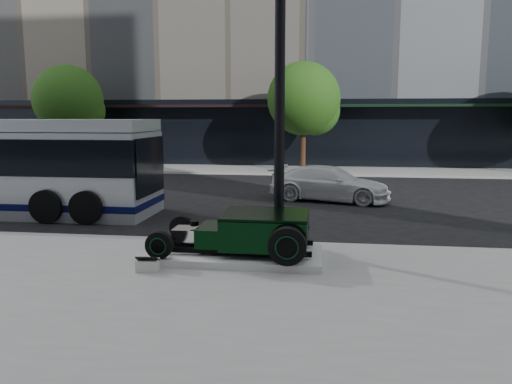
# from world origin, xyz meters

# --- Properties ---
(ground) EXTENTS (120.00, 120.00, 0.00)m
(ground) POSITION_xyz_m (0.00, 0.00, 0.00)
(ground) COLOR black
(ground) RESTS_ON ground
(sidewalk_far) EXTENTS (70.00, 4.00, 0.12)m
(sidewalk_far) POSITION_xyz_m (0.00, 14.00, 0.06)
(sidewalk_far) COLOR gray
(sidewalk_far) RESTS_ON ground
(street_trees) EXTENTS (29.80, 3.80, 5.70)m
(street_trees) POSITION_xyz_m (1.15, 13.07, 3.77)
(street_trees) COLOR black
(street_trees) RESTS_ON sidewalk_far
(display_plinth) EXTENTS (3.40, 1.80, 0.15)m
(display_plinth) POSITION_xyz_m (0.39, -3.51, 0.20)
(display_plinth) COLOR silver
(display_plinth) RESTS_ON sidewalk_near
(hot_rod) EXTENTS (3.22, 2.00, 0.81)m
(hot_rod) POSITION_xyz_m (0.72, -3.51, 0.70)
(hot_rod) COLOR black
(hot_rod) RESTS_ON display_plinth
(info_plaque) EXTENTS (0.42, 0.33, 0.31)m
(info_plaque) POSITION_xyz_m (-1.19, -4.62, 0.24)
(info_plaque) COLOR silver
(info_plaque) RESTS_ON sidewalk_near
(lamppost) EXTENTS (0.41, 0.41, 7.41)m
(lamppost) POSITION_xyz_m (1.12, -2.59, 3.55)
(lamppost) COLOR black
(lamppost) RESTS_ON sidewalk_near
(white_sedan) EXTENTS (4.59, 2.78, 1.25)m
(white_sedan) POSITION_xyz_m (2.33, 4.58, 0.62)
(white_sedan) COLOR white
(white_sedan) RESTS_ON ground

